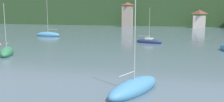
{
  "coord_description": "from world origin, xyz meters",
  "views": [
    {
      "loc": [
        7.82,
        19.37,
        5.5
      ],
      "look_at": [
        0.0,
        46.19,
        1.08
      ],
      "focal_mm": 39.09,
      "sensor_mm": 36.0,
      "label": 1
    }
  ],
  "objects_px": {
    "sailboat_mid_5": "(7,52)",
    "mooring_buoy_near": "(0,44)",
    "shore_building_west": "(127,15)",
    "sailboat_near_2": "(134,88)",
    "shore_building_westcentral": "(199,19)",
    "sailboat_far_1": "(48,35)",
    "sailboat_far_6": "(149,41)"
  },
  "relations": [
    {
      "from": "shore_building_west",
      "to": "mooring_buoy_near",
      "type": "distance_m",
      "value": 59.51
    },
    {
      "from": "shore_building_westcentral",
      "to": "sailboat_far_1",
      "type": "xyz_separation_m",
      "value": [
        -35.76,
        -43.83,
        -2.83
      ]
    },
    {
      "from": "shore_building_westcentral",
      "to": "sailboat_mid_5",
      "type": "xyz_separation_m",
      "value": [
        -27.61,
        -67.83,
        -2.85
      ]
    },
    {
      "from": "sailboat_far_6",
      "to": "mooring_buoy_near",
      "type": "distance_m",
      "value": 26.55
    },
    {
      "from": "shore_building_westcentral",
      "to": "sailboat_mid_5",
      "type": "height_order",
      "value": "sailboat_mid_5"
    },
    {
      "from": "sailboat_mid_5",
      "to": "mooring_buoy_near",
      "type": "height_order",
      "value": "sailboat_mid_5"
    },
    {
      "from": "sailboat_mid_5",
      "to": "mooring_buoy_near",
      "type": "distance_m",
      "value": 12.21
    },
    {
      "from": "shore_building_westcentral",
      "to": "mooring_buoy_near",
      "type": "bearing_deg",
      "value": -121.46
    },
    {
      "from": "shore_building_westcentral",
      "to": "sailboat_far_6",
      "type": "xyz_separation_m",
      "value": [
        -11.27,
        -50.01,
        -2.88
      ]
    },
    {
      "from": "shore_building_west",
      "to": "sailboat_near_2",
      "type": "relative_size",
      "value": 1.18
    },
    {
      "from": "shore_building_west",
      "to": "mooring_buoy_near",
      "type": "relative_size",
      "value": 24.84
    },
    {
      "from": "shore_building_westcentral",
      "to": "sailboat_far_1",
      "type": "relative_size",
      "value": 0.73
    },
    {
      "from": "sailboat_far_6",
      "to": "sailboat_near_2",
      "type": "bearing_deg",
      "value": -69.86
    },
    {
      "from": "shore_building_west",
      "to": "sailboat_far_1",
      "type": "distance_m",
      "value": 44.4
    },
    {
      "from": "sailboat_near_2",
      "to": "mooring_buoy_near",
      "type": "xyz_separation_m",
      "value": [
        -27.69,
        19.04,
        -0.3
      ]
    },
    {
      "from": "shore_building_westcentral",
      "to": "sailboat_mid_5",
      "type": "bearing_deg",
      "value": -112.15
    },
    {
      "from": "mooring_buoy_near",
      "to": "shore_building_westcentral",
      "type": "bearing_deg",
      "value": 58.54
    },
    {
      "from": "shore_building_westcentral",
      "to": "sailboat_far_1",
      "type": "distance_m",
      "value": 56.63
    },
    {
      "from": "shore_building_west",
      "to": "sailboat_far_6",
      "type": "bearing_deg",
      "value": -72.93
    },
    {
      "from": "mooring_buoy_near",
      "to": "sailboat_near_2",
      "type": "bearing_deg",
      "value": -34.52
    },
    {
      "from": "sailboat_mid_5",
      "to": "mooring_buoy_near",
      "type": "relative_size",
      "value": 18.52
    },
    {
      "from": "sailboat_far_1",
      "to": "mooring_buoy_near",
      "type": "distance_m",
      "value": 15.33
    },
    {
      "from": "sailboat_far_6",
      "to": "shore_building_west",
      "type": "bearing_deg",
      "value": 121.61
    },
    {
      "from": "shore_building_west",
      "to": "sailboat_mid_5",
      "type": "xyz_separation_m",
      "value": [
        -1.17,
        -67.2,
        -4.3
      ]
    },
    {
      "from": "shore_building_west",
      "to": "mooring_buoy_near",
      "type": "xyz_separation_m",
      "value": [
        -9.76,
        -58.52,
        -4.61
      ]
    },
    {
      "from": "sailboat_near_2",
      "to": "sailboat_mid_5",
      "type": "bearing_deg",
      "value": 81.92
    },
    {
      "from": "shore_building_west",
      "to": "sailboat_near_2",
      "type": "bearing_deg",
      "value": -76.98
    },
    {
      "from": "sailboat_mid_5",
      "to": "mooring_buoy_near",
      "type": "xyz_separation_m",
      "value": [
        -8.58,
        8.68,
        -0.31
      ]
    },
    {
      "from": "sailboat_near_2",
      "to": "sailboat_mid_5",
      "type": "xyz_separation_m",
      "value": [
        -19.11,
        10.37,
        0.01
      ]
    },
    {
      "from": "shore_building_westcentral",
      "to": "sailboat_far_1",
      "type": "height_order",
      "value": "sailboat_far_1"
    },
    {
      "from": "sailboat_far_1",
      "to": "sailboat_mid_5",
      "type": "bearing_deg",
      "value": 109.83
    },
    {
      "from": "sailboat_far_6",
      "to": "mooring_buoy_near",
      "type": "xyz_separation_m",
      "value": [
        -24.92,
        -9.14,
        -0.29
      ]
    }
  ]
}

